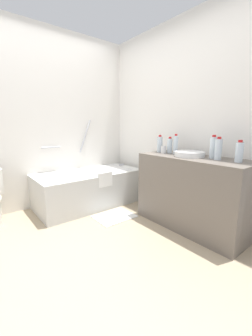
# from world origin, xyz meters

# --- Properties ---
(ground_plane) EXTENTS (4.01, 4.01, 0.00)m
(ground_plane) POSITION_xyz_m (0.00, 0.00, 0.00)
(ground_plane) COLOR tan
(wall_back_tiled) EXTENTS (3.41, 0.10, 2.55)m
(wall_back_tiled) POSITION_xyz_m (0.00, 1.37, 1.28)
(wall_back_tiled) COLOR white
(wall_back_tiled) RESTS_ON ground_plane
(wall_right_mirror) EXTENTS (0.10, 3.04, 2.55)m
(wall_right_mirror) POSITION_xyz_m (1.56, 0.00, 1.28)
(wall_right_mirror) COLOR white
(wall_right_mirror) RESTS_ON ground_plane
(bathtub) EXTENTS (1.57, 0.77, 1.29)m
(bathtub) POSITION_xyz_m (0.64, 0.94, 0.28)
(bathtub) COLOR silver
(bathtub) RESTS_ON ground_plane
(vanity_counter) EXTENTS (0.54, 1.28, 0.85)m
(vanity_counter) POSITION_xyz_m (1.23, -0.46, 0.42)
(vanity_counter) COLOR #6B6056
(vanity_counter) RESTS_ON ground_plane
(sink_basin) EXTENTS (0.34, 0.34, 0.06)m
(sink_basin) POSITION_xyz_m (1.22, -0.40, 0.88)
(sink_basin) COLOR white
(sink_basin) RESTS_ON vanity_counter
(sink_faucet) EXTENTS (0.12, 0.15, 0.06)m
(sink_faucet) POSITION_xyz_m (1.42, -0.40, 0.88)
(sink_faucet) COLOR silver
(sink_faucet) RESTS_ON vanity_counter
(water_bottle_0) EXTENTS (0.07, 0.07, 0.21)m
(water_bottle_0) POSITION_xyz_m (1.27, -0.93, 0.95)
(water_bottle_0) COLOR silver
(water_bottle_0) RESTS_ON vanity_counter
(water_bottle_1) EXTENTS (0.07, 0.07, 0.21)m
(water_bottle_1) POSITION_xyz_m (1.28, -0.06, 0.94)
(water_bottle_1) COLOR silver
(water_bottle_1) RESTS_ON vanity_counter
(water_bottle_2) EXTENTS (0.07, 0.07, 0.23)m
(water_bottle_2) POSITION_xyz_m (1.25, 0.08, 0.95)
(water_bottle_2) COLOR silver
(water_bottle_2) RESTS_ON vanity_counter
(water_bottle_3) EXTENTS (0.06, 0.06, 0.25)m
(water_bottle_3) POSITION_xyz_m (1.27, -0.16, 0.96)
(water_bottle_3) COLOR silver
(water_bottle_3) RESTS_ON vanity_counter
(water_bottle_4) EXTENTS (0.07, 0.07, 0.24)m
(water_bottle_4) POSITION_xyz_m (1.25, -0.73, 0.96)
(water_bottle_4) COLOR silver
(water_bottle_4) RESTS_ON vanity_counter
(water_bottle_5) EXTENTS (0.07, 0.07, 0.25)m
(water_bottle_5) POSITION_xyz_m (1.31, -0.64, 0.97)
(water_bottle_5) COLOR silver
(water_bottle_5) RESTS_ON vanity_counter
(drinking_glass_0) EXTENTS (0.07, 0.07, 0.09)m
(drinking_glass_0) POSITION_xyz_m (1.21, -0.02, 0.89)
(drinking_glass_0) COLOR white
(drinking_glass_0) RESTS_ON vanity_counter
(bath_mat) EXTENTS (0.51, 0.40, 0.01)m
(bath_mat) POSITION_xyz_m (0.66, 0.32, 0.01)
(bath_mat) COLOR white
(bath_mat) RESTS_ON ground_plane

